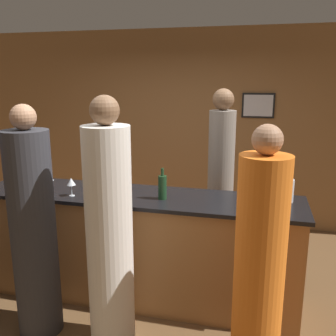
# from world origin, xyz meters

# --- Properties ---
(ground_plane) EXTENTS (14.00, 14.00, 0.00)m
(ground_plane) POSITION_xyz_m (0.00, 0.00, 0.00)
(ground_plane) COLOR brown
(back_wall) EXTENTS (8.00, 0.08, 2.80)m
(back_wall) POSITION_xyz_m (0.00, 2.21, 1.40)
(back_wall) COLOR olive
(back_wall) RESTS_ON ground_plane
(bar_counter) EXTENTS (3.08, 0.68, 1.05)m
(bar_counter) POSITION_xyz_m (0.00, 0.00, 0.53)
(bar_counter) COLOR #996638
(bar_counter) RESTS_ON ground_plane
(bartender) EXTENTS (0.28, 0.28, 2.01)m
(bartender) POSITION_xyz_m (0.70, 0.76, 0.97)
(bartender) COLOR gray
(bartender) RESTS_ON ground_plane
(guest_1) EXTENTS (0.36, 0.36, 2.00)m
(guest_1) POSITION_xyz_m (0.03, -0.71, 0.94)
(guest_1) COLOR silver
(guest_1) RESTS_ON ground_plane
(guest_2) EXTENTS (0.36, 0.36, 1.93)m
(guest_2) POSITION_xyz_m (-0.65, -0.69, 0.90)
(guest_2) COLOR #2D2D33
(guest_2) RESTS_ON ground_plane
(guest_3) EXTENTS (0.35, 0.35, 1.84)m
(guest_3) POSITION_xyz_m (1.14, -0.75, 0.85)
(guest_3) COLOR orange
(guest_3) RESTS_ON ground_plane
(wine_bottle_0) EXTENTS (0.08, 0.08, 0.29)m
(wine_bottle_0) POSITION_xyz_m (0.27, -0.06, 1.17)
(wine_bottle_0) COLOR #19381E
(wine_bottle_0) RESTS_ON bar_counter
(ice_bucket) EXTENTS (0.17, 0.17, 0.20)m
(ice_bucket) POSITION_xyz_m (1.32, 0.14, 1.15)
(ice_bucket) COLOR silver
(ice_bucket) RESTS_ON bar_counter
(wine_glass_0) EXTENTS (0.08, 0.08, 0.17)m
(wine_glass_0) POSITION_xyz_m (-0.57, -0.18, 1.19)
(wine_glass_0) COLOR silver
(wine_glass_0) RESTS_ON bar_counter
(wine_glass_1) EXTENTS (0.08, 0.08, 0.15)m
(wine_glass_1) POSITION_xyz_m (-0.89, -0.02, 1.17)
(wine_glass_1) COLOR silver
(wine_glass_1) RESTS_ON bar_counter
(wine_glass_2) EXTENTS (0.07, 0.07, 0.15)m
(wine_glass_2) POSITION_xyz_m (-0.12, -0.02, 1.17)
(wine_glass_2) COLOR silver
(wine_glass_2) RESTS_ON bar_counter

